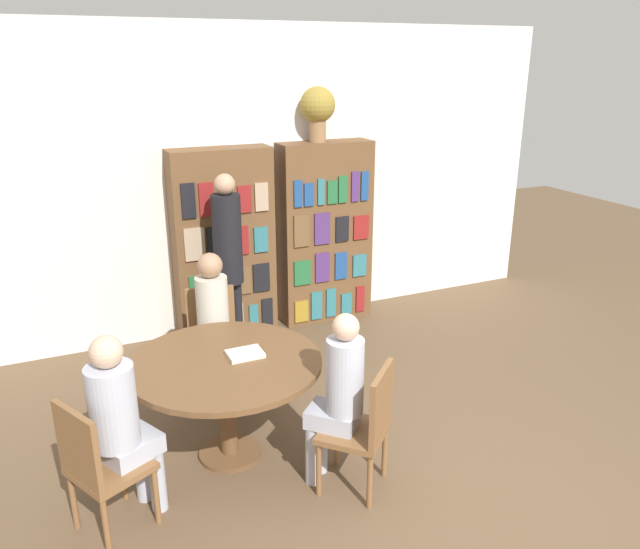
{
  "coord_description": "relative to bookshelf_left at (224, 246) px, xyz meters",
  "views": [
    {
      "loc": [
        -2.1,
        -2.26,
        2.69
      ],
      "look_at": [
        -0.17,
        1.98,
        1.05
      ],
      "focal_mm": 35.0,
      "sensor_mm": 36.0,
      "label": 1
    }
  ],
  "objects": [
    {
      "name": "ground_plane",
      "position": [
        0.55,
        -3.44,
        -0.94
      ],
      "size": [
        16.0,
        16.0,
        0.0
      ],
      "primitive_type": "plane",
      "color": "brown"
    },
    {
      "name": "wall_back",
      "position": [
        0.55,
        0.19,
        0.57
      ],
      "size": [
        6.4,
        0.07,
        3.0
      ],
      "color": "silver",
      "rests_on": "ground_plane"
    },
    {
      "name": "bookshelf_left",
      "position": [
        0.0,
        0.0,
        0.0
      ],
      "size": [
        0.97,
        0.34,
        1.88
      ],
      "color": "brown",
      "rests_on": "ground_plane"
    },
    {
      "name": "bookshelf_right",
      "position": [
        1.09,
        0.0,
        -0.0
      ],
      "size": [
        0.97,
        0.34,
        1.88
      ],
      "color": "brown",
      "rests_on": "ground_plane"
    },
    {
      "name": "flower_vase",
      "position": [
        1.01,
        0.0,
        1.27
      ],
      "size": [
        0.35,
        0.35,
        0.53
      ],
      "color": "#997047",
      "rests_on": "bookshelf_right"
    },
    {
      "name": "reading_table",
      "position": [
        -0.58,
        -2.0,
        -0.3
      ],
      "size": [
        1.31,
        1.31,
        0.75
      ],
      "color": "brown",
      "rests_on": "ground_plane"
    },
    {
      "name": "chair_near_camera",
      "position": [
        -1.47,
        -2.44,
        -0.45
      ],
      "size": [
        0.54,
        0.54,
        0.88
      ],
      "rotation": [
        0.0,
        0.0,
        -1.11
      ],
      "color": "brown",
      "rests_on": "ground_plane"
    },
    {
      "name": "chair_left_side",
      "position": [
        -0.41,
        -1.02,
        -0.45
      ],
      "size": [
        0.46,
        0.46,
        0.88
      ],
      "rotation": [
        0.0,
        0.0,
        -3.31
      ],
      "color": "brown",
      "rests_on": "ground_plane"
    },
    {
      "name": "chair_far_side",
      "position": [
        0.11,
        -2.71,
        -0.45
      ],
      "size": [
        0.57,
        0.57,
        0.88
      ],
      "rotation": [
        0.0,
        0.0,
        0.77
      ],
      "color": "brown",
      "rests_on": "ground_plane"
    },
    {
      "name": "seated_reader_left",
      "position": [
        -0.44,
        -1.2,
        -0.23
      ],
      "size": [
        0.31,
        0.39,
        1.25
      ],
      "rotation": [
        0.0,
        0.0,
        -3.31
      ],
      "color": "beige",
      "rests_on": "ground_plane"
    },
    {
      "name": "seated_reader_right",
      "position": [
        -0.02,
        -2.58,
        -0.26
      ],
      "size": [
        0.39,
        0.4,
        1.22
      ],
      "rotation": [
        0.0,
        0.0,
        0.77
      ],
      "color": "#B2B7C6",
      "rests_on": "ground_plane"
    },
    {
      "name": "seated_reader_back",
      "position": [
        -1.31,
        -2.36,
        -0.23
      ],
      "size": [
        0.41,
        0.39,
        1.24
      ],
      "rotation": [
        0.0,
        0.0,
        -1.11
      ],
      "color": "#B2B7C6",
      "rests_on": "ground_plane"
    },
    {
      "name": "librarian_standing",
      "position": [
        -0.1,
        -0.5,
        0.1
      ],
      "size": [
        0.26,
        0.53,
        1.73
      ],
      "color": "black",
      "rests_on": "ground_plane"
    },
    {
      "name": "open_book_on_table",
      "position": [
        -0.43,
        -1.99,
        -0.18
      ],
      "size": [
        0.24,
        0.18,
        0.03
      ],
      "color": "silver",
      "rests_on": "reading_table"
    }
  ]
}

